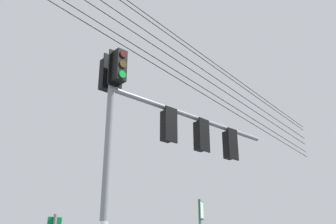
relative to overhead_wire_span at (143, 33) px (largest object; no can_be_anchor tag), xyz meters
name	(u,v)px	position (x,y,z in m)	size (l,w,h in m)	color
signal_mast_assembly	(157,132)	(0.27, -0.41, -3.13)	(5.51, 3.94, 6.95)	gray
overhead_wire_span	(143,33)	(0.00, 0.00, 0.00)	(22.26, 10.22, 2.17)	black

